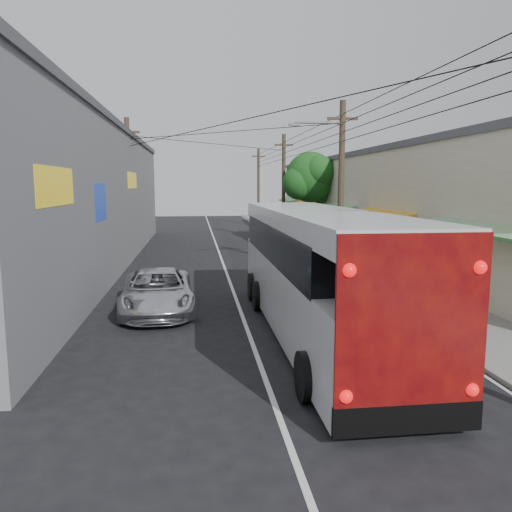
% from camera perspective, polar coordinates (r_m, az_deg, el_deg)
% --- Properties ---
extents(ground, '(120.00, 120.00, 0.00)m').
position_cam_1_polar(ground, '(10.44, 1.83, -15.83)').
color(ground, black).
rests_on(ground, ground).
extents(sidewalk, '(3.00, 80.00, 0.12)m').
position_cam_1_polar(sidewalk, '(30.77, 8.11, 0.23)').
color(sidewalk, slate).
rests_on(sidewalk, ground).
extents(building_right, '(7.09, 40.00, 6.25)m').
position_cam_1_polar(building_right, '(33.82, 14.73, 6.01)').
color(building_right, beige).
rests_on(building_right, ground).
extents(building_left, '(7.20, 36.00, 7.25)m').
position_cam_1_polar(building_left, '(28.31, -21.48, 6.37)').
color(building_left, slate).
rests_on(building_left, ground).
extents(utility_poles, '(11.80, 45.28, 8.00)m').
position_cam_1_polar(utility_poles, '(30.10, 1.83, 7.90)').
color(utility_poles, '#473828').
rests_on(utility_poles, ground).
extents(street_tree, '(4.40, 4.00, 6.60)m').
position_cam_1_polar(street_tree, '(36.41, 6.35, 8.75)').
color(street_tree, '#3F2B19').
rests_on(street_tree, ground).
extents(coach_bus, '(2.88, 12.35, 3.55)m').
position_cam_1_polar(coach_bus, '(14.14, 6.91, -1.69)').
color(coach_bus, silver).
rests_on(coach_bus, ground).
extents(jeepney, '(2.65, 5.21, 1.41)m').
position_cam_1_polar(jeepney, '(17.08, -11.21, -3.97)').
color(jeepney, silver).
rests_on(jeepney, ground).
extents(parked_suv, '(2.74, 5.55, 1.55)m').
position_cam_1_polar(parked_suv, '(26.84, 5.58, 0.67)').
color(parked_suv, gray).
rests_on(parked_suv, ground).
extents(parked_car_mid, '(1.83, 4.05, 1.35)m').
position_cam_1_polar(parked_car_mid, '(31.74, 4.10, 1.65)').
color(parked_car_mid, '#232327').
rests_on(parked_car_mid, ground).
extents(parked_car_far, '(2.02, 5.06, 1.64)m').
position_cam_1_polar(parked_car_far, '(38.03, 1.45, 2.95)').
color(parked_car_far, black).
rests_on(parked_car_far, ground).
extents(pedestrian_near, '(0.62, 0.50, 1.48)m').
position_cam_1_polar(pedestrian_near, '(20.72, 12.51, -1.46)').
color(pedestrian_near, pink).
rests_on(pedestrian_near, sidewalk).
extents(pedestrian_far, '(0.81, 0.64, 1.63)m').
position_cam_1_polar(pedestrian_far, '(28.49, 11.29, 1.30)').
color(pedestrian_far, '#7E9FB7').
rests_on(pedestrian_far, sidewalk).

